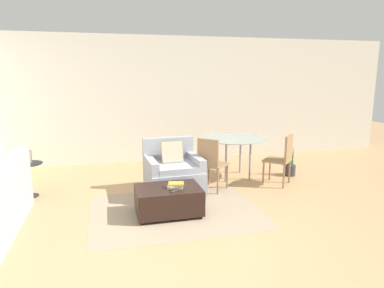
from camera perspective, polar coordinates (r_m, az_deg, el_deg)
The scene contains 13 objects.
ground_plane at distance 4.29m, azimuth -0.98°, elevation -15.00°, with size 20.00×20.00×0.00m, color tan.
wall_back at distance 7.67m, azimuth -7.78°, elevation 7.35°, with size 12.00×0.06×2.75m.
area_rug at distance 4.99m, azimuth -2.78°, elevation -11.01°, with size 2.38×1.86×0.01m.
armchair at distance 5.57m, azimuth -3.18°, elevation -4.78°, with size 0.90×0.89×0.88m.
ottoman at distance 4.81m, azimuth -3.96°, elevation -9.21°, with size 0.89×0.62×0.39m.
book_stack at distance 4.71m, azimuth -2.80°, elevation -6.91°, with size 0.25×0.18×0.08m.
tv_remote_primary at distance 4.60m, azimuth -2.90°, elevation -7.80°, with size 0.13×0.13×0.01m.
side_table at distance 6.00m, azimuth -25.52°, elevation -4.41°, with size 0.42×0.42×0.55m.
picture_frame at distance 5.93m, azimuth -25.74°, elevation -1.95°, with size 0.12×0.07×0.21m.
dining_table at distance 6.43m, azimuth 6.98°, elevation 0.38°, with size 1.21×1.21×0.76m.
dining_chair_near_left at distance 5.65m, azimuth 3.15°, elevation -2.82°, with size 0.59×0.59×0.90m.
dining_chair_near_right at distance 6.16m, azimuth 14.83°, elevation -1.99°, with size 0.59×0.59×0.90m.
potted_plant_small at distance 6.87m, azimuth 15.94°, elevation -3.46°, with size 0.23×0.23×0.70m.
Camera 1 is at (-0.88, -3.73, 1.91)m, focal length 32.00 mm.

